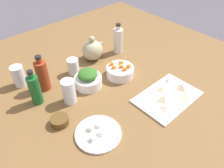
% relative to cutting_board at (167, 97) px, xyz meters
% --- Properties ---
extents(tabletop, '(1.90, 1.90, 0.03)m').
position_rel_cutting_board_xyz_m(tabletop, '(-0.18, 0.23, -0.02)').
color(tabletop, brown).
rests_on(tabletop, ground).
extents(cutting_board, '(0.33, 0.22, 0.01)m').
position_rel_cutting_board_xyz_m(cutting_board, '(0.00, 0.00, 0.00)').
color(cutting_board, silver).
rests_on(cutting_board, tabletop).
extents(plate_tofu, '(0.20, 0.20, 0.01)m').
position_rel_cutting_board_xyz_m(plate_tofu, '(-0.41, 0.06, 0.00)').
color(plate_tofu, white).
rests_on(plate_tofu, tabletop).
extents(bowl_greens, '(0.15, 0.15, 0.06)m').
position_rel_cutting_board_xyz_m(bowl_greens, '(-0.24, 0.35, 0.02)').
color(bowl_greens, white).
rests_on(bowl_greens, tabletop).
extents(bowl_carrots, '(0.16, 0.16, 0.06)m').
position_rel_cutting_board_xyz_m(bowl_carrots, '(-0.06, 0.30, 0.02)').
color(bowl_carrots, white).
rests_on(bowl_carrots, tabletop).
extents(bowl_small_side, '(0.08, 0.08, 0.04)m').
position_rel_cutting_board_xyz_m(bowl_small_side, '(-0.50, 0.22, 0.01)').
color(bowl_small_side, brown).
rests_on(bowl_small_side, tabletop).
extents(teapot, '(0.15, 0.12, 0.16)m').
position_rel_cutting_board_xyz_m(teapot, '(-0.06, 0.54, 0.06)').
color(teapot, tan).
rests_on(teapot, tabletop).
extents(bottle_0, '(0.06, 0.06, 0.19)m').
position_rel_cutting_board_xyz_m(bottle_0, '(-0.51, 0.41, 0.08)').
color(bottle_0, '#195C28').
rests_on(bottle_0, tabletop).
extents(bottle_1, '(0.06, 0.06, 0.20)m').
position_rel_cutting_board_xyz_m(bottle_1, '(0.11, 0.50, 0.08)').
color(bottle_1, silver).
rests_on(bottle_1, tabletop).
extents(bottle_2, '(0.06, 0.06, 0.20)m').
position_rel_cutting_board_xyz_m(bottle_2, '(-0.43, 0.48, 0.08)').
color(bottle_2, '#953419').
rests_on(bottle_2, tabletop).
extents(drinking_glass_0, '(0.07, 0.07, 0.12)m').
position_rel_cutting_board_xyz_m(drinking_glass_0, '(-0.51, 0.60, 0.05)').
color(drinking_glass_0, white).
rests_on(drinking_glass_0, tabletop).
extents(drinking_glass_1, '(0.07, 0.07, 0.13)m').
position_rel_cutting_board_xyz_m(drinking_glass_1, '(-0.38, 0.31, 0.06)').
color(drinking_glass_1, white).
rests_on(drinking_glass_1, tabletop).
extents(drinking_glass_2, '(0.07, 0.07, 0.09)m').
position_rel_cutting_board_xyz_m(drinking_glass_2, '(-0.24, 0.49, 0.04)').
color(drinking_glass_2, white).
rests_on(drinking_glass_2, tabletop).
extents(carrot_cube_0, '(0.02, 0.02, 0.02)m').
position_rel_cutting_board_xyz_m(carrot_cube_0, '(-0.06, 0.26, 0.06)').
color(carrot_cube_0, orange).
rests_on(carrot_cube_0, bowl_carrots).
extents(carrot_cube_1, '(0.02, 0.02, 0.02)m').
position_rel_cutting_board_xyz_m(carrot_cube_1, '(-0.09, 0.31, 0.06)').
color(carrot_cube_1, orange).
rests_on(carrot_cube_1, bowl_carrots).
extents(carrot_cube_2, '(0.02, 0.02, 0.02)m').
position_rel_cutting_board_xyz_m(carrot_cube_2, '(-0.02, 0.26, 0.06)').
color(carrot_cube_2, orange).
rests_on(carrot_cube_2, bowl_carrots).
extents(carrot_cube_3, '(0.02, 0.02, 0.02)m').
position_rel_cutting_board_xyz_m(carrot_cube_3, '(-0.08, 0.35, 0.06)').
color(carrot_cube_3, orange).
rests_on(carrot_cube_3, bowl_carrots).
extents(carrot_cube_4, '(0.02, 0.02, 0.02)m').
position_rel_cutting_board_xyz_m(carrot_cube_4, '(-0.03, 0.32, 0.06)').
color(carrot_cube_4, orange).
rests_on(carrot_cube_4, bowl_carrots).
extents(carrot_cube_5, '(0.02, 0.02, 0.02)m').
position_rel_cutting_board_xyz_m(carrot_cube_5, '(-0.05, 0.29, 0.06)').
color(carrot_cube_5, orange).
rests_on(carrot_cube_5, bowl_carrots).
extents(chopped_greens_mound, '(0.12, 0.12, 0.04)m').
position_rel_cutting_board_xyz_m(chopped_greens_mound, '(-0.24, 0.35, 0.07)').
color(chopped_greens_mound, '#316723').
rests_on(chopped_greens_mound, bowl_greens).
extents(tofu_cube_0, '(0.03, 0.03, 0.02)m').
position_rel_cutting_board_xyz_m(tofu_cube_0, '(-0.40, 0.04, 0.02)').
color(tofu_cube_0, white).
rests_on(tofu_cube_0, plate_tofu).
extents(tofu_cube_1, '(0.03, 0.03, 0.02)m').
position_rel_cutting_board_xyz_m(tofu_cube_1, '(-0.42, 0.09, 0.02)').
color(tofu_cube_1, white).
rests_on(tofu_cube_1, plate_tofu).
extents(tofu_cube_2, '(0.02, 0.02, 0.02)m').
position_rel_cutting_board_xyz_m(tofu_cube_2, '(-0.45, 0.04, 0.02)').
color(tofu_cube_2, white).
rests_on(tofu_cube_2, plate_tofu).
extents(tofu_cube_3, '(0.03, 0.03, 0.02)m').
position_rel_cutting_board_xyz_m(tofu_cube_3, '(-0.38, 0.08, 0.02)').
color(tofu_cube_3, white).
rests_on(tofu_cube_3, plate_tofu).
extents(dumpling_0, '(0.07, 0.06, 0.02)m').
position_rel_cutting_board_xyz_m(dumpling_0, '(0.05, -0.07, 0.02)').
color(dumpling_0, beige).
rests_on(dumpling_0, cutting_board).
extents(dumpling_1, '(0.04, 0.04, 0.02)m').
position_rel_cutting_board_xyz_m(dumpling_1, '(0.10, 0.07, 0.02)').
color(dumpling_1, beige).
rests_on(dumpling_1, cutting_board).
extents(dumpling_2, '(0.07, 0.07, 0.02)m').
position_rel_cutting_board_xyz_m(dumpling_2, '(0.02, 0.04, 0.02)').
color(dumpling_2, beige).
rests_on(dumpling_2, cutting_board).
extents(dumpling_3, '(0.07, 0.07, 0.02)m').
position_rel_cutting_board_xyz_m(dumpling_3, '(-0.08, -0.05, 0.02)').
color(dumpling_3, beige).
rests_on(dumpling_3, cutting_board).
extents(dumpling_4, '(0.06, 0.07, 0.03)m').
position_rel_cutting_board_xyz_m(dumpling_4, '(0.10, -0.01, 0.02)').
color(dumpling_4, beige).
rests_on(dumpling_4, cutting_board).
extents(dumpling_5, '(0.08, 0.07, 0.03)m').
position_rel_cutting_board_xyz_m(dumpling_5, '(-0.04, -0.00, 0.02)').
color(dumpling_5, beige).
rests_on(dumpling_5, cutting_board).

